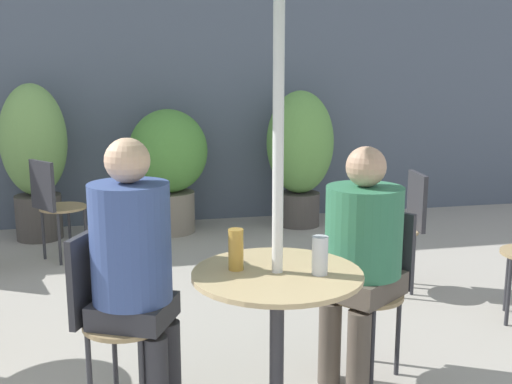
% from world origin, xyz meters
% --- Properties ---
extents(storefront_wall, '(10.00, 0.06, 3.00)m').
position_xyz_m(storefront_wall, '(0.00, 4.07, 1.50)').
color(storefront_wall, '#4C5666').
rests_on(storefront_wall, ground_plane).
extents(cafe_table_near, '(0.69, 0.69, 0.72)m').
position_xyz_m(cafe_table_near, '(0.15, 0.22, 0.54)').
color(cafe_table_near, '#2D2D33').
rests_on(cafe_table_near, ground_plane).
extents(bistro_chair_0, '(0.42, 0.42, 0.83)m').
position_xyz_m(bistro_chair_0, '(0.77, 0.65, 0.50)').
color(bistro_chair_0, '#997F56').
rests_on(bistro_chair_0, ground_plane).
extents(bistro_chair_1, '(0.42, 0.40, 0.83)m').
position_xyz_m(bistro_chair_1, '(-0.54, 0.54, 0.50)').
color(bistro_chair_1, '#997F56').
rests_on(bistro_chair_1, ground_plane).
extents(bistro_chair_2, '(0.39, 0.37, 0.83)m').
position_xyz_m(bistro_chair_2, '(1.44, 1.71, 0.50)').
color(bistro_chair_2, '#997F56').
rests_on(bistro_chair_2, ground_plane).
extents(bistro_chair_3, '(0.42, 0.42, 0.83)m').
position_xyz_m(bistro_chair_3, '(-1.01, 2.90, 0.50)').
color(bistro_chair_3, '#997F56').
rests_on(bistro_chair_3, ground_plane).
extents(seated_person_0, '(0.47, 0.46, 1.17)m').
position_xyz_m(seated_person_0, '(0.65, 0.57, 0.69)').
color(seated_person_0, brown).
rests_on(seated_person_0, ground_plane).
extents(seated_person_1, '(0.42, 0.40, 1.24)m').
position_xyz_m(seated_person_1, '(-0.41, 0.48, 0.73)').
color(seated_person_1, '#2D2D33').
rests_on(seated_person_1, ground_plane).
extents(beer_glass_0, '(0.06, 0.06, 0.16)m').
position_xyz_m(beer_glass_0, '(0.31, 0.16, 0.79)').
color(beer_glass_0, silver).
rests_on(beer_glass_0, cafe_table_near).
extents(beer_glass_1, '(0.06, 0.06, 0.17)m').
position_xyz_m(beer_glass_1, '(-0.01, 0.29, 0.80)').
color(beer_glass_1, '#B28433').
rests_on(beer_glass_1, cafe_table_near).
extents(potted_plant_0, '(0.58, 0.58, 1.41)m').
position_xyz_m(potted_plant_0, '(-1.23, 3.64, 0.79)').
color(potted_plant_0, '#47423D').
rests_on(potted_plant_0, ground_plane).
extents(potted_plant_1, '(0.73, 0.73, 1.17)m').
position_xyz_m(potted_plant_1, '(-0.04, 3.62, 0.68)').
color(potted_plant_1, slate).
rests_on(potted_plant_1, ground_plane).
extents(potted_plant_2, '(0.66, 0.66, 1.34)m').
position_xyz_m(potted_plant_2, '(1.24, 3.60, 0.76)').
color(potted_plant_2, '#47423D').
rests_on(potted_plant_2, ground_plane).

